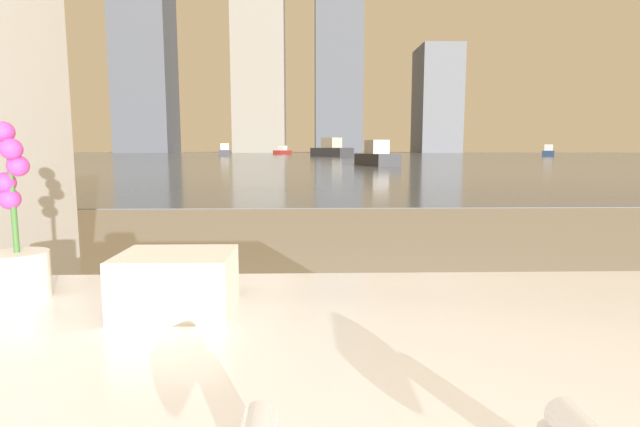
% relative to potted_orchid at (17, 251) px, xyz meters
% --- Properties ---
extents(potted_orchid, '(0.13, 0.13, 0.39)m').
position_rel_potted_orchid_xyz_m(potted_orchid, '(0.00, 0.00, 0.00)').
color(potted_orchid, silver).
rests_on(potted_orchid, bathtub).
extents(towel_stack, '(0.23, 0.18, 0.12)m').
position_rel_potted_orchid_xyz_m(towel_stack, '(0.37, -0.10, -0.05)').
color(towel_stack, silver).
rests_on(towel_stack, bathtub).
extents(harbor_water, '(180.00, 110.00, 0.01)m').
position_rel_potted_orchid_xyz_m(harbor_water, '(0.65, 61.10, -0.63)').
color(harbor_water, slate).
rests_on(harbor_water, ground_plane).
extents(harbor_boat_0, '(2.95, 3.84, 1.39)m').
position_rel_potted_orchid_xyz_m(harbor_boat_0, '(-3.20, 79.82, -0.14)').
color(harbor_boat_0, maroon).
rests_on(harbor_boat_0, harbor_water).
extents(harbor_boat_1, '(2.02, 4.34, 1.57)m').
position_rel_potted_orchid_xyz_m(harbor_boat_1, '(-9.86, 63.86, -0.08)').
color(harbor_boat_1, '#2D2D33').
rests_on(harbor_boat_1, harbor_water).
extents(harbor_boat_2, '(2.87, 3.93, 1.41)m').
position_rel_potted_orchid_xyz_m(harbor_boat_2, '(30.17, 59.34, -0.13)').
color(harbor_boat_2, navy).
rests_on(harbor_boat_2, harbor_water).
extents(harbor_boat_3, '(2.01, 3.68, 1.31)m').
position_rel_potted_orchid_xyz_m(harbor_boat_3, '(4.27, 24.77, -0.17)').
color(harbor_boat_3, '#2D2D33').
rests_on(harbor_boat_3, harbor_water).
extents(harbor_boat_4, '(4.80, 5.79, 2.13)m').
position_rel_potted_orchid_xyz_m(harbor_boat_4, '(3.49, 55.96, 0.12)').
color(harbor_boat_4, '#2D2D33').
rests_on(harbor_boat_4, harbor_water).
extents(skyline_tower_0, '(12.20, 12.00, 53.56)m').
position_rel_potted_orchid_xyz_m(skyline_tower_0, '(-36.19, 117.10, 26.14)').
color(skyline_tower_0, '#4C515B').
rests_on(skyline_tower_0, ground_plane).
extents(skyline_tower_1, '(11.84, 9.36, 52.36)m').
position_rel_potted_orchid_xyz_m(skyline_tower_1, '(-10.18, 117.10, 25.54)').
color(skyline_tower_1, gray).
rests_on(skyline_tower_1, ground_plane).
extents(skyline_tower_3, '(9.26, 12.85, 24.23)m').
position_rel_potted_orchid_xyz_m(skyline_tower_3, '(31.18, 117.10, 11.47)').
color(skyline_tower_3, slate).
rests_on(skyline_tower_3, ground_plane).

